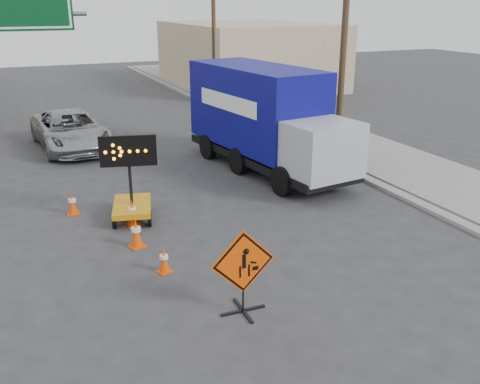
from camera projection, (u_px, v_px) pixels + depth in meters
ground at (280, 325)px, 10.74m from camera, size 100.00×100.00×0.00m
curb_right at (266, 132)px, 26.38m from camera, size 0.40×60.00×0.12m
sidewalk_right at (307, 127)px, 27.25m from camera, size 4.00×60.00×0.15m
building_right_far at (247, 54)px, 40.75m from camera, size 10.00×14.00×4.60m
utility_pole_near at (344, 41)px, 20.82m from camera, size 1.80×0.26×9.00m
utility_pole_far at (214, 26)px, 32.87m from camera, size 1.80×0.26×9.00m
construction_sign at (243, 270)px, 10.88m from camera, size 1.40×0.99×1.86m
arrow_board at (132, 200)px, 15.78m from camera, size 1.59×2.01×2.56m
pickup_truck at (71, 130)px, 23.36m from camera, size 3.12×6.03×1.62m
box_truck at (265, 125)px, 20.13m from camera, size 3.43×8.39×3.86m
cone_a at (164, 260)px, 12.75m from camera, size 0.40×0.40×0.63m
cone_b at (136, 233)px, 14.03m from camera, size 0.51×0.51×0.79m
cone_c at (132, 212)px, 15.44m from camera, size 0.45×0.45×0.76m
cone_d at (72, 203)px, 16.22m from camera, size 0.39×0.39×0.70m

